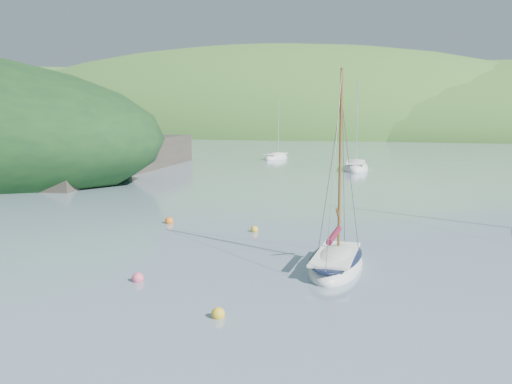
% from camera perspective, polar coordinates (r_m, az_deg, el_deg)
% --- Properties ---
extents(ground, '(700.00, 700.00, 0.00)m').
position_cam_1_polar(ground, '(21.37, -5.40, -9.35)').
color(ground, '#748DA0').
rests_on(ground, ground).
extents(shoreline_hills, '(690.00, 135.00, 56.00)m').
position_cam_1_polar(shoreline_hills, '(191.77, 15.10, 5.63)').
color(shoreline_hills, '#39722B').
rests_on(shoreline_hills, ground).
extents(daysailer_white, '(2.53, 5.84, 8.74)m').
position_cam_1_polar(daysailer_white, '(23.87, 8.00, -7.05)').
color(daysailer_white, white).
rests_on(daysailer_white, ground).
extents(distant_sloop_a, '(4.01, 8.18, 11.18)m').
position_cam_1_polar(distant_sloop_a, '(65.92, 9.94, 2.36)').
color(distant_sloop_a, white).
rests_on(distant_sloop_a, ground).
extents(distant_sloop_c, '(2.76, 6.35, 8.80)m').
position_cam_1_polar(distant_sloop_c, '(80.88, 2.02, 3.43)').
color(distant_sloop_c, white).
rests_on(distant_sloop_c, ground).
extents(mooring_buoys, '(20.11, 13.61, 0.50)m').
position_cam_1_polar(mooring_buoys, '(25.91, 1.53, -5.98)').
color(mooring_buoys, gold).
rests_on(mooring_buoys, ground).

